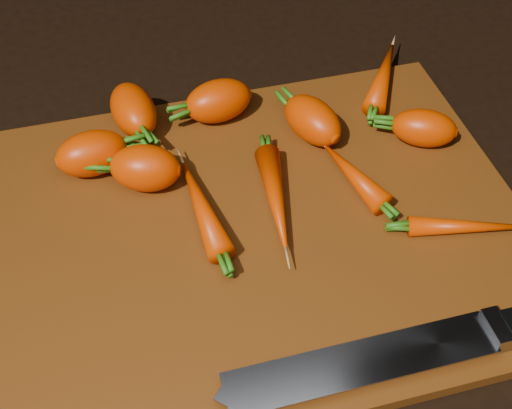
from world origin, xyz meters
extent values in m
cube|color=black|center=(0.00, 0.00, -0.01)|extent=(2.00, 2.00, 0.01)
cube|color=#6B340C|center=(0.00, 0.00, 0.01)|extent=(0.50, 0.40, 0.01)
ellipsoid|color=#EC3B00|center=(-0.14, 0.11, 0.03)|extent=(0.08, 0.05, 0.05)
ellipsoid|color=#EC3B00|center=(-0.09, 0.08, 0.04)|extent=(0.08, 0.07, 0.05)
ellipsoid|color=#EC3B00|center=(-0.09, 0.17, 0.03)|extent=(0.06, 0.08, 0.05)
ellipsoid|color=#EC3B00|center=(0.09, 0.11, 0.03)|extent=(0.07, 0.09, 0.04)
ellipsoid|color=#EC3B00|center=(0.00, 0.16, 0.03)|extent=(0.08, 0.06, 0.05)
ellipsoid|color=#EC3B00|center=(-0.14, 0.12, 0.03)|extent=(0.06, 0.04, 0.03)
ellipsoid|color=#EC3B00|center=(0.19, 0.07, 0.03)|extent=(0.08, 0.07, 0.04)
ellipsoid|color=#EC3B00|center=(0.19, 0.17, 0.02)|extent=(0.09, 0.12, 0.03)
ellipsoid|color=#EC3B00|center=(0.18, -0.06, 0.02)|extent=(0.11, 0.05, 0.02)
ellipsoid|color=#EC3B00|center=(0.10, 0.03, 0.02)|extent=(0.05, 0.10, 0.02)
ellipsoid|color=#EC3B00|center=(0.02, 0.02, 0.02)|extent=(0.04, 0.12, 0.03)
ellipsoid|color=#EC3B00|center=(-0.05, 0.03, 0.02)|extent=(0.04, 0.12, 0.03)
cube|color=gray|center=(-0.07, -0.17, 0.02)|extent=(0.22, 0.04, 0.00)
cube|color=gray|center=(0.04, -0.17, 0.02)|extent=(0.01, 0.03, 0.02)
cube|color=black|center=(0.11, -0.17, 0.02)|extent=(0.13, 0.02, 0.02)
cylinder|color=#B2B2B7|center=(0.09, -0.17, 0.03)|extent=(0.01, 0.01, 0.00)
camera|label=1|loc=(-0.12, -0.43, 0.51)|focal=50.00mm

